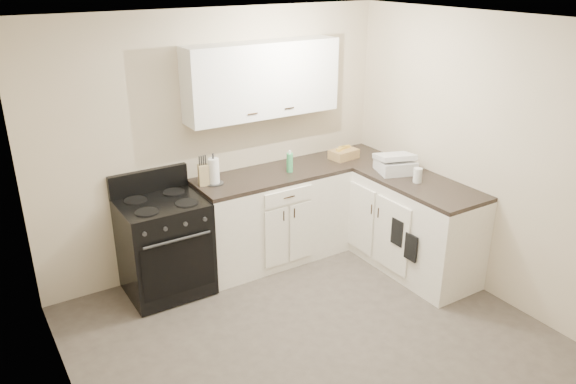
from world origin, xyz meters
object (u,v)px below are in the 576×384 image
knife_block (203,175)px  countertop_grill (395,166)px  wicker_basket (344,154)px  paper_towel (214,171)px  stove (165,247)px

knife_block → countertop_grill: bearing=-8.5°
knife_block → wicker_basket: bearing=9.7°
paper_towel → wicker_basket: paper_towel is taller
stove → countertop_grill: countertop_grill is taller
wicker_basket → countertop_grill: 0.63m
stove → countertop_grill: 2.35m
stove → paper_towel: paper_towel is taller
knife_block → countertop_grill: knife_block is taller
stove → knife_block: bearing=11.3°
stove → knife_block: (0.46, 0.09, 0.58)m
knife_block → stove: bearing=-156.2°
stove → paper_towel: 0.82m
stove → wicker_basket: 2.10m
countertop_grill → knife_block: bearing=178.0°
stove → wicker_basket: size_ratio=3.11×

